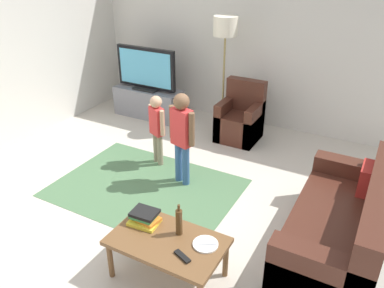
% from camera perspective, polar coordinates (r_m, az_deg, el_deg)
% --- Properties ---
extents(ground, '(7.80, 7.80, 0.00)m').
position_cam_1_polar(ground, '(4.35, -3.87, -10.86)').
color(ground, beige).
extents(wall_back, '(6.00, 0.12, 2.70)m').
position_cam_1_polar(wall_back, '(6.29, 10.93, 14.63)').
color(wall_back, silver).
rests_on(wall_back, ground).
extents(area_rug, '(2.20, 1.60, 0.01)m').
position_cam_1_polar(area_rug, '(4.85, -6.85, -6.43)').
color(area_rug, '#4C724C').
rests_on(area_rug, ground).
extents(tv_stand, '(1.20, 0.44, 0.50)m').
position_cam_1_polar(tv_stand, '(6.78, -6.45, 6.09)').
color(tv_stand, slate).
rests_on(tv_stand, ground).
extents(tv, '(1.10, 0.28, 0.71)m').
position_cam_1_polar(tv, '(6.57, -6.83, 10.94)').
color(tv, black).
rests_on(tv, tv_stand).
extents(couch, '(0.80, 1.80, 0.86)m').
position_cam_1_polar(couch, '(4.01, 21.60, -11.55)').
color(couch, '#472319').
rests_on(couch, ground).
extents(armchair, '(0.60, 0.60, 0.90)m').
position_cam_1_polar(armchair, '(5.96, 7.23, 3.54)').
color(armchair, '#472319').
rests_on(armchair, ground).
extents(floor_lamp, '(0.36, 0.36, 1.78)m').
position_cam_1_polar(floor_lamp, '(5.90, 4.96, 16.13)').
color(floor_lamp, '#262626').
rests_on(floor_lamp, ground).
extents(child_near_tv, '(0.30, 0.19, 0.98)m').
position_cam_1_polar(child_near_tv, '(5.09, -5.22, 2.96)').
color(child_near_tv, gray).
rests_on(child_near_tv, ground).
extents(child_center, '(0.39, 0.20, 1.19)m').
position_cam_1_polar(child_center, '(4.58, -1.53, 1.90)').
color(child_center, '#33598C').
rests_on(child_center, ground).
extents(coffee_table, '(1.00, 0.60, 0.42)m').
position_cam_1_polar(coffee_table, '(3.47, -3.66, -14.57)').
color(coffee_table, brown).
rests_on(coffee_table, ground).
extents(book_stack, '(0.28, 0.24, 0.12)m').
position_cam_1_polar(book_stack, '(3.60, -7.02, -10.75)').
color(book_stack, yellow).
rests_on(book_stack, coffee_table).
extents(bottle, '(0.06, 0.06, 0.31)m').
position_cam_1_polar(bottle, '(3.41, -1.93, -11.43)').
color(bottle, '#4C3319').
rests_on(bottle, coffee_table).
extents(tv_remote, '(0.18, 0.11, 0.02)m').
position_cam_1_polar(tv_remote, '(3.27, -1.44, -16.30)').
color(tv_remote, black).
rests_on(tv_remote, coffee_table).
extents(plate, '(0.22, 0.22, 0.02)m').
position_cam_1_polar(plate, '(3.37, 2.01, -14.62)').
color(plate, white).
rests_on(plate, coffee_table).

